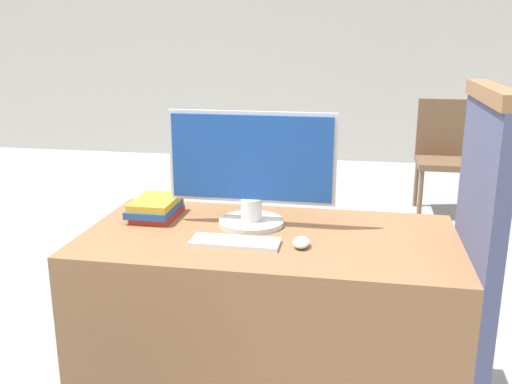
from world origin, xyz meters
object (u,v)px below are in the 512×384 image
mouse (301,242)px  monitor (251,169)px  book_stack (156,208)px  far_chair (444,151)px  keyboard (235,242)px

mouse → monitor: bearing=136.0°
book_stack → far_chair: 3.13m
monitor → mouse: (0.22, -0.21, -0.21)m
keyboard → mouse: mouse is taller
far_chair → book_stack: bearing=-175.6°
keyboard → monitor: bearing=86.0°
monitor → mouse: monitor is taller
monitor → keyboard: monitor is taller
monitor → keyboard: 0.31m
monitor → mouse: bearing=-44.0°
mouse → book_stack: book_stack is taller
monitor → book_stack: bearing=177.0°
keyboard → mouse: bearing=3.9°
book_stack → far_chair: size_ratio=0.26×
book_stack → keyboard: bearing=-32.6°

